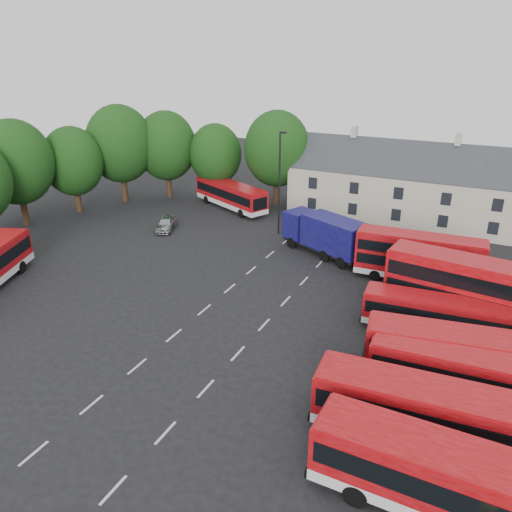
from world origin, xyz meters
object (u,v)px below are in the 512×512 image
(bus_row_a, at_px, (461,482))
(box_truck, at_px, (325,233))
(bus_dd_south, at_px, (473,289))
(lamppost, at_px, (280,181))
(silver_car, at_px, (166,224))

(bus_row_a, height_order, box_truck, box_truck)
(bus_row_a, relative_size, bus_dd_south, 1.01)
(bus_row_a, xyz_separation_m, box_truck, (-14.30, 25.09, 0.07))
(box_truck, bearing_deg, bus_dd_south, -5.69)
(box_truck, bearing_deg, lamppost, 176.08)
(lamppost, bearing_deg, bus_row_a, -54.16)
(silver_car, bearing_deg, box_truck, -17.90)
(bus_dd_south, distance_m, box_truck, 15.44)
(silver_car, xyz_separation_m, lamppost, (11.40, 4.21, 5.00))
(bus_row_a, height_order, lamppost, lamppost)
(bus_row_a, xyz_separation_m, bus_dd_south, (-0.91, 17.44, 0.70))
(bus_dd_south, xyz_separation_m, lamppost, (-19.58, 10.94, 2.92))
(bus_row_a, relative_size, box_truck, 1.35)
(box_truck, height_order, lamppost, lamppost)
(bus_row_a, height_order, bus_dd_south, bus_dd_south)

